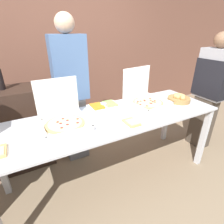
# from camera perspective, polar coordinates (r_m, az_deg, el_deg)

# --- Properties ---
(ground_plane) EXTENTS (16.00, 16.00, 0.00)m
(ground_plane) POSITION_cam_1_polar(r_m,az_deg,el_deg) (2.34, 0.00, -20.09)
(ground_plane) COLOR #847056
(brick_wall_behind) EXTENTS (10.00, 0.06, 2.80)m
(brick_wall_behind) POSITION_cam_1_polar(r_m,az_deg,el_deg) (3.26, -14.96, 19.84)
(brick_wall_behind) COLOR brown
(brick_wall_behind) RESTS_ON ground_plane
(buffet_table) EXTENTS (2.40, 0.77, 0.84)m
(buffet_table) POSITION_cam_1_polar(r_m,az_deg,el_deg) (1.89, 0.00, -4.06)
(buffet_table) COLOR silver
(buffet_table) RESTS_ON ground_plane
(pizza_box_near_right) EXTENTS (0.48, 0.49, 0.42)m
(pizza_box_near_right) POSITION_cam_1_polar(r_m,az_deg,el_deg) (2.16, 10.71, 4.52)
(pizza_box_near_right) COLOR white
(pizza_box_near_right) RESTS_ON buffet_table
(pizza_box_near_left) EXTENTS (0.42, 0.43, 0.41)m
(pizza_box_near_left) POSITION_cam_1_polar(r_m,az_deg,el_deg) (1.72, -15.68, -1.69)
(pizza_box_near_left) COLOR white
(pizza_box_near_left) RESTS_ON buffet_table
(paper_plate_front_left) EXTENTS (0.22, 0.22, 0.03)m
(paper_plate_front_left) POSITION_cam_1_polar(r_m,az_deg,el_deg) (1.70, 6.41, -3.54)
(paper_plate_front_left) COLOR white
(paper_plate_front_left) RESTS_ON buffet_table
(veggie_tray) EXTENTS (0.36, 0.22, 0.05)m
(veggie_tray) POSITION_cam_1_polar(r_m,az_deg,el_deg) (2.03, -2.71, 1.94)
(veggie_tray) COLOR white
(veggie_tray) RESTS_ON buffet_table
(bread_basket) EXTENTS (0.28, 0.28, 0.10)m
(bread_basket) POSITION_cam_1_polar(r_m,az_deg,el_deg) (2.37, 21.02, 4.15)
(bread_basket) COLOR #9E7542
(bread_basket) RESTS_ON buffet_table
(sideboard_podium) EXTENTS (0.72, 0.47, 1.05)m
(sideboard_podium) POSITION_cam_1_polar(r_m,az_deg,el_deg) (2.53, -28.26, -4.90)
(sideboard_podium) COLOR black
(sideboard_podium) RESTS_ON ground_plane
(person_guest_plaid) EXTENTS (0.40, 0.22, 1.84)m
(person_guest_plaid) POSITION_cam_1_polar(r_m,az_deg,el_deg) (2.24, -13.05, 6.42)
(person_guest_plaid) COLOR slate
(person_guest_plaid) RESTS_ON ground_plane
(person_server_vest) EXTENTS (0.24, 0.42, 1.65)m
(person_server_vest) POSITION_cam_1_polar(r_m,az_deg,el_deg) (2.81, 29.43, 6.79)
(person_server_vest) COLOR #473D33
(person_server_vest) RESTS_ON ground_plane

